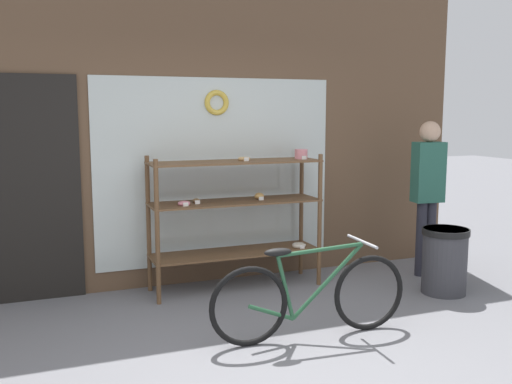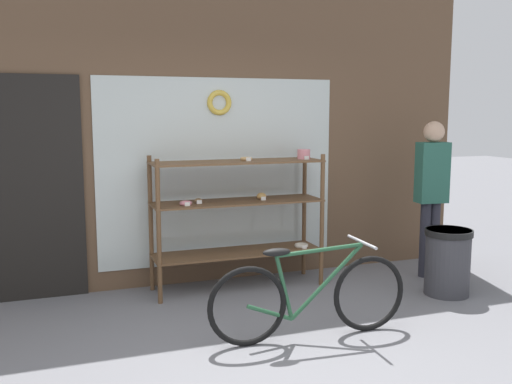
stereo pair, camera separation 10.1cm
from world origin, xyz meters
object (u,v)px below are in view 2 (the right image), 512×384
(display_case, at_px, (240,207))
(trash_bin, at_px, (448,259))
(bicycle, at_px, (309,296))
(pedestrian, at_px, (432,186))

(display_case, relative_size, trash_bin, 2.64)
(bicycle, xyz_separation_m, trash_bin, (1.72, 0.53, 0.01))
(bicycle, bearing_deg, pedestrian, 32.32)
(display_case, relative_size, pedestrian, 1.02)
(display_case, distance_m, bicycle, 1.51)
(pedestrian, bearing_deg, bicycle, -143.13)
(pedestrian, xyz_separation_m, trash_bin, (-0.22, -0.58, -0.63))
(display_case, height_order, pedestrian, pedestrian)
(display_case, xyz_separation_m, trash_bin, (1.81, -0.90, -0.47))
(display_case, bearing_deg, trash_bin, -26.32)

